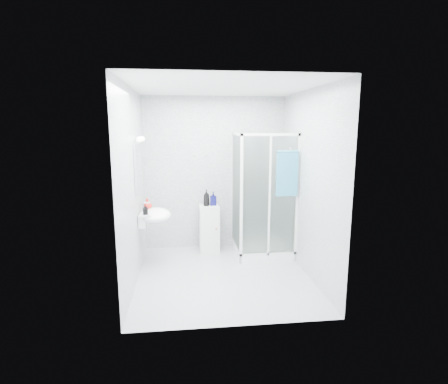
{
  "coord_description": "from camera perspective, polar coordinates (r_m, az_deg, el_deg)",
  "views": [
    {
      "loc": [
        -0.52,
        -4.65,
        2.08
      ],
      "look_at": [
        0.05,
        0.35,
        1.15
      ],
      "focal_mm": 28.0,
      "sensor_mm": 36.0,
      "label": 1
    }
  ],
  "objects": [
    {
      "name": "wall_basin",
      "position": [
        5.28,
        -11.38,
        -3.81
      ],
      "size": [
        0.46,
        0.56,
        0.35
      ],
      "color": "white",
      "rests_on": "ground"
    },
    {
      "name": "hand_towel",
      "position": [
        5.28,
        10.28,
        3.19
      ],
      "size": [
        0.32,
        0.05,
        0.69
      ],
      "color": "teal",
      "rests_on": "shower_enclosure"
    },
    {
      "name": "storage_cabinet",
      "position": [
        5.96,
        -2.42,
        -5.97
      ],
      "size": [
        0.33,
        0.36,
        0.79
      ],
      "rotation": [
        0.0,
        0.0,
        0.02
      ],
      "color": "silver",
      "rests_on": "ground"
    },
    {
      "name": "mirror",
      "position": [
        5.18,
        -13.86,
        3.73
      ],
      "size": [
        0.02,
        0.6,
        0.7
      ],
      "primitive_type": "cube",
      "color": "white",
      "rests_on": "room"
    },
    {
      "name": "room",
      "position": [
        4.75,
        -0.12,
        1.0
      ],
      "size": [
        2.4,
        2.6,
        2.6
      ],
      "color": "silver",
      "rests_on": "ground"
    },
    {
      "name": "soap_dispenser_orange",
      "position": [
        5.37,
        -12.42,
        -1.94
      ],
      "size": [
        0.15,
        0.15,
        0.17
      ],
      "primitive_type": "imported",
      "rotation": [
        0.0,
        0.0,
        0.08
      ],
      "color": "red",
      "rests_on": "wall_basin"
    },
    {
      "name": "wall_hooks",
      "position": [
        5.93,
        -3.89,
        5.99
      ],
      "size": [
        0.23,
        0.06,
        0.03
      ],
      "color": "silver",
      "rests_on": "room"
    },
    {
      "name": "shampoo_bottle_b",
      "position": [
        5.88,
        -1.78,
        -1.06
      ],
      "size": [
        0.11,
        0.11,
        0.23
      ],
      "primitive_type": "imported",
      "rotation": [
        0.0,
        0.0,
        -0.03
      ],
      "color": "#0B0B45",
      "rests_on": "storage_cabinet"
    },
    {
      "name": "shower_enclosure",
      "position": [
        5.78,
        5.67,
        -5.98
      ],
      "size": [
        0.9,
        0.95,
        2.0
      ],
      "color": "white",
      "rests_on": "ground"
    },
    {
      "name": "shampoo_bottle_a",
      "position": [
        5.83,
        -2.89,
        -0.94
      ],
      "size": [
        0.11,
        0.11,
        0.28
      ],
      "primitive_type": "imported",
      "rotation": [
        0.0,
        0.0,
        0.05
      ],
      "color": "black",
      "rests_on": "storage_cabinet"
    },
    {
      "name": "soap_dispenser_black",
      "position": [
        5.09,
        -12.74,
        -2.79
      ],
      "size": [
        0.08,
        0.08,
        0.15
      ],
      "primitive_type": "imported",
      "rotation": [
        0.0,
        0.0,
        0.22
      ],
      "color": "black",
      "rests_on": "wall_basin"
    },
    {
      "name": "vanity_lights",
      "position": [
        5.14,
        -13.51,
        8.39
      ],
      "size": [
        0.1,
        0.4,
        0.08
      ],
      "color": "silver",
      "rests_on": "room"
    }
  ]
}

